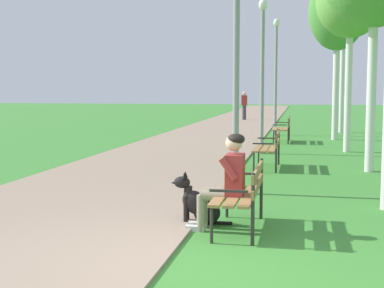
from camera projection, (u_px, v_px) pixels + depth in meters
name	position (u px, v px, depth m)	size (l,w,h in m)	color
ground_plane	(178.00, 266.00, 5.77)	(120.00, 120.00, 0.00)	#3D8433
paved_path	(236.00, 123.00, 29.62)	(4.07, 60.00, 0.04)	gray
park_bench_near	(243.00, 191.00, 7.19)	(0.55, 1.50, 0.85)	olive
park_bench_mid	(270.00, 146.00, 12.80)	(0.55, 1.50, 0.85)	olive
park_bench_far	(283.00, 127.00, 19.06)	(0.55, 1.50, 0.85)	olive
person_seated_on_near_bench	(227.00, 178.00, 7.14)	(0.74, 0.49, 1.25)	gray
dog_black	(199.00, 205.00, 7.55)	(0.83, 0.29, 0.71)	black
lamp_post_near	(236.00, 55.00, 9.56)	(0.24, 0.24, 4.61)	gray
lamp_post_mid	(262.00, 75.00, 15.57)	(0.24, 0.24, 4.25)	gray
lamp_post_far	(276.00, 75.00, 21.82)	(0.24, 0.24, 4.50)	gray
birch_tree_fourth	(351.00, 3.00, 15.77)	(1.92, 2.09, 5.28)	silver
birch_tree_fifth	(337.00, 12.00, 19.62)	(2.00, 1.76, 5.88)	silver
birch_tree_sixth	(344.00, 7.00, 22.82)	(2.07, 1.83, 6.18)	silver
pedestrian_distant	(244.00, 106.00, 32.22)	(0.32, 0.22, 1.65)	#383842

